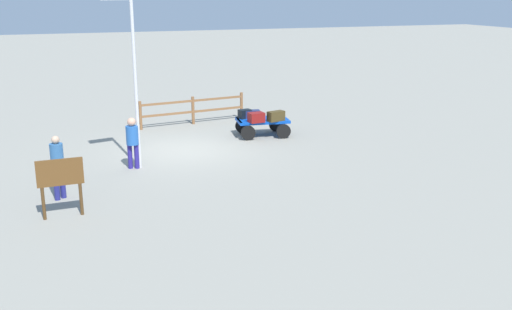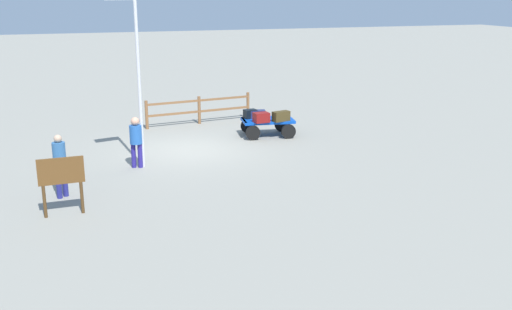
{
  "view_description": "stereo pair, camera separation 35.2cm",
  "coord_description": "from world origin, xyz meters",
  "px_view_note": "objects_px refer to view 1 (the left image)",
  "views": [
    {
      "loc": [
        4.39,
        19.02,
        5.24
      ],
      "look_at": [
        -0.36,
        6.0,
        1.38
      ],
      "focal_mm": 41.57,
      "sensor_mm": 36.0,
      "label": 1
    },
    {
      "loc": [
        4.06,
        19.14,
        5.24
      ],
      "look_at": [
        -0.36,
        6.0,
        1.38
      ],
      "focal_mm": 41.57,
      "sensor_mm": 36.0,
      "label": 2
    }
  ],
  "objects_px": {
    "luggage_cart": "(262,124)",
    "suitcase_navy": "(245,114)",
    "worker_trailing": "(57,163)",
    "suitcase_tan": "(256,117)",
    "suitcase_grey": "(276,116)",
    "worker_lead": "(132,139)",
    "signboard": "(60,178)",
    "flagpole": "(131,56)",
    "suitcase_maroon": "(252,114)"
  },
  "relations": [
    {
      "from": "worker_trailing",
      "to": "signboard",
      "type": "xyz_separation_m",
      "value": [
        -0.01,
        1.37,
        -0.0
      ]
    },
    {
      "from": "luggage_cart",
      "to": "suitcase_maroon",
      "type": "relative_size",
      "value": 3.25
    },
    {
      "from": "luggage_cart",
      "to": "suitcase_tan",
      "type": "height_order",
      "value": "suitcase_tan"
    },
    {
      "from": "suitcase_navy",
      "to": "worker_lead",
      "type": "height_order",
      "value": "worker_lead"
    },
    {
      "from": "worker_lead",
      "to": "signboard",
      "type": "relative_size",
      "value": 1.09
    },
    {
      "from": "suitcase_navy",
      "to": "signboard",
      "type": "bearing_deg",
      "value": 43.34
    },
    {
      "from": "suitcase_tan",
      "to": "suitcase_grey",
      "type": "relative_size",
      "value": 0.85
    },
    {
      "from": "suitcase_grey",
      "to": "suitcase_maroon",
      "type": "bearing_deg",
      "value": -50.82
    },
    {
      "from": "worker_lead",
      "to": "signboard",
      "type": "xyz_separation_m",
      "value": [
        2.21,
        3.47,
        0.05
      ]
    },
    {
      "from": "suitcase_tan",
      "to": "worker_trailing",
      "type": "distance_m",
      "value": 8.18
    },
    {
      "from": "suitcase_maroon",
      "to": "suitcase_grey",
      "type": "xyz_separation_m",
      "value": [
        -0.64,
        0.79,
        0.03
      ]
    },
    {
      "from": "suitcase_navy",
      "to": "suitcase_grey",
      "type": "height_order",
      "value": "suitcase_grey"
    },
    {
      "from": "flagpole",
      "to": "suitcase_maroon",
      "type": "bearing_deg",
      "value": -149.01
    },
    {
      "from": "suitcase_navy",
      "to": "flagpole",
      "type": "bearing_deg",
      "value": 32.94
    },
    {
      "from": "signboard",
      "to": "suitcase_grey",
      "type": "bearing_deg",
      "value": -144.12
    },
    {
      "from": "luggage_cart",
      "to": "signboard",
      "type": "height_order",
      "value": "signboard"
    },
    {
      "from": "flagpole",
      "to": "signboard",
      "type": "distance_m",
      "value": 4.83
    },
    {
      "from": "worker_trailing",
      "to": "signboard",
      "type": "height_order",
      "value": "worker_trailing"
    },
    {
      "from": "signboard",
      "to": "suitcase_maroon",
      "type": "bearing_deg",
      "value": -138.0
    },
    {
      "from": "suitcase_maroon",
      "to": "suitcase_grey",
      "type": "height_order",
      "value": "suitcase_grey"
    },
    {
      "from": "suitcase_navy",
      "to": "suitcase_tan",
      "type": "xyz_separation_m",
      "value": [
        -0.17,
        0.8,
        0.01
      ]
    },
    {
      "from": "worker_trailing",
      "to": "flagpole",
      "type": "relative_size",
      "value": 0.29
    },
    {
      "from": "suitcase_maroon",
      "to": "worker_trailing",
      "type": "height_order",
      "value": "worker_trailing"
    },
    {
      "from": "suitcase_tan",
      "to": "suitcase_grey",
      "type": "distance_m",
      "value": 0.75
    },
    {
      "from": "suitcase_grey",
      "to": "flagpole",
      "type": "relative_size",
      "value": 0.12
    },
    {
      "from": "worker_lead",
      "to": "flagpole",
      "type": "height_order",
      "value": "flagpole"
    },
    {
      "from": "signboard",
      "to": "suitcase_tan",
      "type": "bearing_deg",
      "value": -141.1
    },
    {
      "from": "suitcase_maroon",
      "to": "suitcase_grey",
      "type": "relative_size",
      "value": 0.9
    },
    {
      "from": "suitcase_navy",
      "to": "worker_trailing",
      "type": "bearing_deg",
      "value": 36.54
    },
    {
      "from": "worker_lead",
      "to": "suitcase_tan",
      "type": "bearing_deg",
      "value": -155.69
    },
    {
      "from": "suitcase_tan",
      "to": "suitcase_grey",
      "type": "xyz_separation_m",
      "value": [
        -0.75,
        0.04,
        0.0
      ]
    },
    {
      "from": "flagpole",
      "to": "suitcase_navy",
      "type": "bearing_deg",
      "value": -147.06
    },
    {
      "from": "suitcase_tan",
      "to": "flagpole",
      "type": "bearing_deg",
      "value": 24.44
    },
    {
      "from": "worker_trailing",
      "to": "suitcase_tan",
      "type": "bearing_deg",
      "value": -148.64
    },
    {
      "from": "suitcase_grey",
      "to": "flagpole",
      "type": "bearing_deg",
      "value": 21.0
    },
    {
      "from": "luggage_cart",
      "to": "suitcase_navy",
      "type": "bearing_deg",
      "value": -32.23
    },
    {
      "from": "suitcase_grey",
      "to": "suitcase_navy",
      "type": "bearing_deg",
      "value": -42.68
    },
    {
      "from": "suitcase_navy",
      "to": "flagpole",
      "type": "distance_m",
      "value": 5.97
    },
    {
      "from": "suitcase_maroon",
      "to": "worker_trailing",
      "type": "bearing_deg",
      "value": 35.21
    },
    {
      "from": "suitcase_grey",
      "to": "worker_lead",
      "type": "distance_m",
      "value": 5.9
    },
    {
      "from": "flagpole",
      "to": "worker_trailing",
      "type": "bearing_deg",
      "value": 42.7
    },
    {
      "from": "worker_trailing",
      "to": "suitcase_maroon",
      "type": "bearing_deg",
      "value": -144.79
    },
    {
      "from": "suitcase_maroon",
      "to": "flagpole",
      "type": "relative_size",
      "value": 0.11
    },
    {
      "from": "luggage_cart",
      "to": "signboard",
      "type": "xyz_separation_m",
      "value": [
        7.36,
        6.07,
        0.52
      ]
    },
    {
      "from": "suitcase_tan",
      "to": "worker_trailing",
      "type": "height_order",
      "value": "worker_trailing"
    },
    {
      "from": "suitcase_maroon",
      "to": "worker_lead",
      "type": "bearing_deg",
      "value": 30.77
    },
    {
      "from": "worker_trailing",
      "to": "suitcase_navy",
      "type": "bearing_deg",
      "value": -143.46
    },
    {
      "from": "luggage_cart",
      "to": "suitcase_navy",
      "type": "distance_m",
      "value": 0.73
    },
    {
      "from": "suitcase_navy",
      "to": "suitcase_tan",
      "type": "height_order",
      "value": "suitcase_tan"
    },
    {
      "from": "luggage_cart",
      "to": "flagpole",
      "type": "relative_size",
      "value": 0.35
    }
  ]
}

